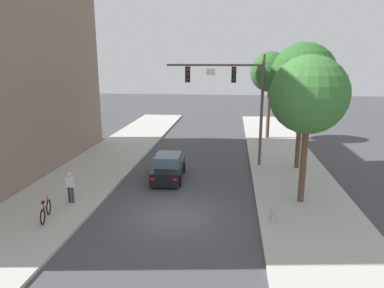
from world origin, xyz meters
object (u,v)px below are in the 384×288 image
object	(u,v)px
street_tree_nearest	(309,95)
street_tree_third	(270,72)
fire_hydrant	(273,216)
car_lead_black	(169,168)
pedestrian_sidewalk_left_walker	(70,186)
traffic_signal_mast	(235,90)
bicycle_leaning	(46,211)
street_tree_second	(303,76)

from	to	relation	value
street_tree_nearest	street_tree_third	xyz separation A→B (m)	(-0.32, 15.21, 0.57)
fire_hydrant	street_tree_third	distance (m)	18.88
car_lead_black	pedestrian_sidewalk_left_walker	size ratio (longest dim) A/B	2.63
car_lead_black	fire_hydrant	size ratio (longest dim) A/B	5.99
traffic_signal_mast	car_lead_black	world-z (taller)	traffic_signal_mast
bicycle_leaning	street_tree_second	distance (m)	16.91
bicycle_leaning	fire_hydrant	distance (m)	10.33
street_tree_second	street_tree_third	distance (m)	9.38
street_tree_nearest	street_tree_second	world-z (taller)	street_tree_second
traffic_signal_mast	street_tree_second	world-z (taller)	street_tree_second
street_tree_second	street_tree_third	bearing A→B (deg)	96.85
street_tree_nearest	fire_hydrant	bearing A→B (deg)	-121.82
traffic_signal_mast	street_tree_nearest	xyz separation A→B (m)	(3.52, -6.22, 0.28)
fire_hydrant	street_tree_nearest	bearing A→B (deg)	58.18
traffic_signal_mast	fire_hydrant	bearing A→B (deg)	-78.54
pedestrian_sidewalk_left_walker	street_tree_nearest	size ratio (longest dim) A/B	0.22
street_tree_nearest	street_tree_second	xyz separation A→B (m)	(0.80, 5.89, 0.65)
bicycle_leaning	street_tree_second	size ratio (longest dim) A/B	0.21
fire_hydrant	street_tree_nearest	xyz separation A→B (m)	(1.70, 2.74, 5.11)
bicycle_leaning	street_tree_second	bearing A→B (deg)	36.42
street_tree_third	car_lead_black	bearing A→B (deg)	-120.64
car_lead_black	street_tree_second	size ratio (longest dim) A/B	0.52
car_lead_black	fire_hydrant	distance (m)	8.22
bicycle_leaning	street_tree_nearest	bearing A→B (deg)	16.49
car_lead_black	bicycle_leaning	bearing A→B (deg)	-124.14
car_lead_black	street_tree_second	distance (m)	10.38
pedestrian_sidewalk_left_walker	street_tree_nearest	xyz separation A→B (m)	(11.73, 1.58, 4.56)
traffic_signal_mast	street_tree_nearest	bearing A→B (deg)	-60.50
bicycle_leaning	street_tree_third	distance (m)	22.81
car_lead_black	traffic_signal_mast	bearing A→B (deg)	38.26
car_lead_black	street_tree_nearest	world-z (taller)	street_tree_nearest
car_lead_black	street_tree_second	world-z (taller)	street_tree_second
fire_hydrant	street_tree_second	world-z (taller)	street_tree_second
traffic_signal_mast	bicycle_leaning	bearing A→B (deg)	-130.97
traffic_signal_mast	street_tree_second	bearing A→B (deg)	-4.31
street_tree_nearest	bicycle_leaning	bearing A→B (deg)	-163.51
street_tree_nearest	street_tree_third	bearing A→B (deg)	91.21
traffic_signal_mast	street_tree_third	bearing A→B (deg)	70.43
bicycle_leaning	street_tree_second	xyz separation A→B (m)	(12.80, 9.44, 5.73)
fire_hydrant	street_tree_nearest	size ratio (longest dim) A/B	0.10
traffic_signal_mast	pedestrian_sidewalk_left_walker	distance (m)	12.10
traffic_signal_mast	street_tree_second	xyz separation A→B (m)	(4.32, -0.33, 0.93)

